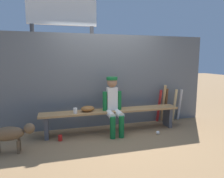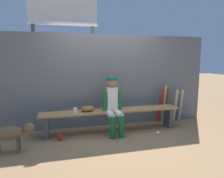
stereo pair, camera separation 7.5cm
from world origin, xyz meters
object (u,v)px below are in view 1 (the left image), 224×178
bat_wood_dark (166,105)px  baseball (158,133)px  baseball_glove (88,109)px  bat_aluminum_silver (180,105)px  player_seated (113,103)px  cup_on_ground (60,138)px  cup_on_bench (75,111)px  scoreboard (65,27)px  dugout_bench (112,114)px  bat_aluminum_red (159,106)px  bat_wood_natural (174,105)px  dog (11,134)px  bat_wood_tan (163,103)px

bat_wood_dark → baseball: (-0.64, -0.80, -0.38)m
baseball_glove → bat_aluminum_silver: 2.46m
player_seated → cup_on_ground: bearing=-174.9°
bat_aluminum_silver → cup_on_bench: 2.73m
scoreboard → dugout_bench: bearing=-59.0°
player_seated → bat_aluminum_red: 1.40m
bat_wood_natural → baseball: bat_wood_natural is taller
bat_wood_dark → bat_aluminum_silver: size_ratio=1.03×
bat_wood_natural → cup_on_ground: (-2.81, -0.51, -0.36)m
baseball_glove → cup_on_bench: bearing=-163.6°
player_seated → dog: 1.95m
bat_wood_tan → bat_wood_natural: bat_wood_tan is taller
bat_aluminum_red → bat_wood_tan: 0.16m
bat_wood_natural → baseball: 1.17m
player_seated → bat_wood_dark: player_seated is taller
scoreboard → bat_aluminum_silver: bearing=-20.7°
baseball_glove → baseball: 1.55m
bat_aluminum_red → dugout_bench: bearing=-166.0°
bat_wood_tan → bat_wood_dark: size_ratio=1.13×
bat_wood_tan → bat_aluminum_silver: bearing=-1.7°
bat_wood_dark → cup_on_bench: size_ratio=7.53×
bat_aluminum_red → bat_wood_dark: (0.22, 0.05, 0.00)m
bat_aluminum_red → cup_on_ground: (-2.40, -0.54, -0.36)m
bat_wood_dark → dog: bat_wood_dark is taller
cup_on_ground → cup_on_bench: (0.31, 0.13, 0.48)m
cup_on_ground → baseball: bearing=-6.2°
player_seated → baseball_glove: 0.54m
bat_wood_tan → baseball: size_ratio=12.60×
cup_on_bench → cup_on_ground: bearing=-156.7°
bat_aluminum_silver → dog: 3.89m
bat_aluminum_silver → baseball_glove: bearing=-171.6°
bat_aluminum_red → cup_on_ground: 2.49m
cup_on_ground → bat_aluminum_red: bearing=12.6°
bat_aluminum_red → dog: (-3.19, -0.85, -0.08)m
bat_wood_dark → dog: (-3.40, -0.90, -0.08)m
bat_aluminum_red → bat_wood_tan: size_ratio=0.89×
baseball_glove → cup_on_bench: baseball_glove is taller
bat_aluminum_red → bat_aluminum_silver: (0.60, 0.03, -0.01)m
cup_on_ground → bat_aluminum_silver: bearing=10.7°
baseball → cup_on_bench: size_ratio=0.67×
bat_aluminum_silver → bat_wood_natural: bearing=-162.1°
player_seated → bat_wood_tan: (1.44, 0.49, -0.19)m
baseball_glove → bat_wood_natural: 2.26m
cup_on_ground → cup_on_bench: 0.59m
player_seated → bat_wood_natural: (1.72, 0.41, -0.24)m
cup_on_bench → bat_aluminum_red: bearing=10.9°
dugout_bench → cup_on_bench: 0.80m
cup_on_ground → dog: bearing=-158.1°
dugout_bench → bat_aluminum_red: 1.34m
dugout_bench → bat_aluminum_red: bat_aluminum_red is taller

